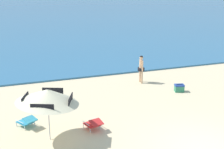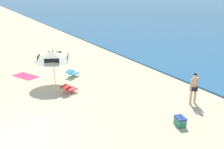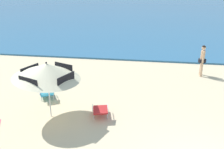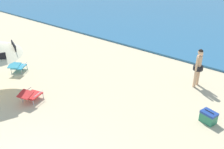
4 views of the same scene
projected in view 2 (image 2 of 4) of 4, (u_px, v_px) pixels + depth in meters
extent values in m
plane|color=beige|center=(29.00, 135.00, 9.67)|extent=(800.00, 800.00, 0.00)
cylinder|color=silver|center=(54.00, 68.00, 14.80)|extent=(0.04, 0.04, 2.05)
cone|color=beige|center=(53.00, 55.00, 14.55)|extent=(2.55, 2.52, 0.74)
cube|color=black|center=(68.00, 57.00, 14.69)|extent=(0.79, 0.36, 0.29)
cube|color=black|center=(55.00, 54.00, 15.39)|extent=(0.36, 0.79, 0.29)
cube|color=black|center=(39.00, 58.00, 14.49)|extent=(0.79, 0.36, 0.29)
cube|color=black|center=(52.00, 61.00, 13.79)|extent=(0.36, 0.79, 0.29)
sphere|color=black|center=(53.00, 50.00, 14.46)|extent=(0.06, 0.06, 0.06)
cube|color=teal|center=(74.00, 73.00, 16.39)|extent=(0.75, 0.78, 0.04)
cube|color=teal|center=(70.00, 71.00, 16.03)|extent=(0.64, 0.61, 0.13)
cylinder|color=silver|center=(73.00, 73.00, 16.77)|extent=(0.03, 0.03, 0.18)
cylinder|color=silver|center=(79.00, 74.00, 16.53)|extent=(0.03, 0.03, 0.18)
cylinder|color=silver|center=(68.00, 75.00, 16.31)|extent=(0.03, 0.03, 0.18)
cylinder|color=silver|center=(74.00, 77.00, 16.07)|extent=(0.03, 0.03, 0.18)
cylinder|color=silver|center=(70.00, 71.00, 16.48)|extent=(0.29, 0.48, 0.02)
cylinder|color=silver|center=(77.00, 72.00, 16.21)|extent=(0.29, 0.48, 0.02)
cube|color=red|center=(71.00, 89.00, 13.75)|extent=(0.65, 0.71, 0.04)
cube|color=red|center=(65.00, 87.00, 13.45)|extent=(0.58, 0.52, 0.15)
cylinder|color=silver|center=(73.00, 88.00, 14.14)|extent=(0.03, 0.03, 0.18)
cylinder|color=silver|center=(78.00, 91.00, 13.80)|extent=(0.03, 0.03, 0.18)
cylinder|color=silver|center=(64.00, 91.00, 13.77)|extent=(0.03, 0.03, 0.18)
cylinder|color=silver|center=(69.00, 93.00, 13.43)|extent=(0.03, 0.03, 0.18)
cylinder|color=silver|center=(68.00, 86.00, 13.91)|extent=(0.15, 0.53, 0.02)
cylinder|color=silver|center=(74.00, 88.00, 13.52)|extent=(0.15, 0.53, 0.02)
cylinder|color=#D8A87F|center=(195.00, 96.00, 12.39)|extent=(0.11, 0.11, 0.79)
cylinder|color=#D8A87F|center=(191.00, 97.00, 12.27)|extent=(0.11, 0.11, 0.79)
cylinder|color=black|center=(194.00, 88.00, 12.19)|extent=(0.39, 0.39, 0.16)
cylinder|color=#D8A87F|center=(194.00, 84.00, 12.11)|extent=(0.22, 0.22, 0.56)
cylinder|color=#D8A87F|center=(197.00, 83.00, 12.20)|extent=(0.09, 0.09, 0.59)
cylinder|color=#D8A87F|center=(191.00, 85.00, 12.03)|extent=(0.09, 0.09, 0.59)
sphere|color=#D8A87F|center=(195.00, 76.00, 11.98)|extent=(0.21, 0.21, 0.21)
sphere|color=black|center=(195.00, 75.00, 11.97)|extent=(0.20, 0.20, 0.20)
cube|color=#2D7F5B|center=(180.00, 122.00, 10.35)|extent=(0.55, 0.45, 0.32)
cube|color=navy|center=(180.00, 118.00, 10.28)|extent=(0.57, 0.47, 0.08)
cylinder|color=black|center=(181.00, 117.00, 10.27)|extent=(0.33, 0.11, 0.02)
cube|color=#DB3866|center=(26.00, 76.00, 16.42)|extent=(2.01, 1.61, 0.01)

